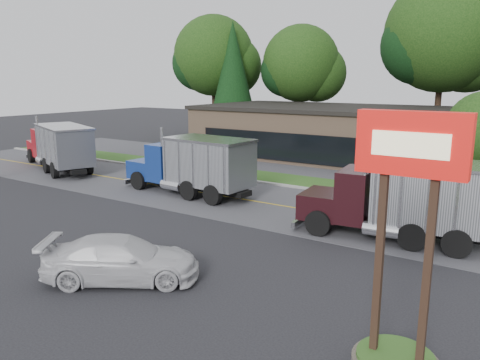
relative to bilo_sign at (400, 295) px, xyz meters
The scene contains 16 objects.
ground 10.98m from the bilo_sign, 166.61° to the left, with size 140.00×140.00×0.00m, color #2C2C31.
road 15.70m from the bilo_sign, 132.40° to the left, with size 60.00×8.00×0.02m, color slate.
center_line 15.70m from the bilo_sign, 132.40° to the left, with size 60.00×0.12×0.01m, color gold.
curb 19.00m from the bilo_sign, 123.77° to the left, with size 60.00×0.30×0.12m, color #9E9E99.
grass_verge 20.51m from the bilo_sign, 120.96° to the left, with size 60.00×3.40×0.03m, color #2C6221.
far_parking 24.91m from the bilo_sign, 115.02° to the left, with size 60.00×7.00×0.02m, color slate.
strip_mall 29.74m from the bilo_sign, 106.61° to the left, with size 32.00×12.00×4.00m, color #A17E63.
bilo_sign is the anchor object (origin of this frame).
tree_far_a 46.53m from the bilo_sign, 131.25° to the left, with size 9.61×9.05×13.71m.
tree_far_b 42.29m from the bilo_sign, 119.10° to the left, with size 8.59×8.09×12.26m.
tree_far_c 38.03m from the bilo_sign, 99.81° to the left, with size 11.04×10.39×15.74m.
evergreen_left 42.22m from the bilo_sign, 129.19° to the left, with size 5.53×5.53×12.58m.
dump_truck_red 29.85m from the bilo_sign, 157.51° to the left, with size 10.63×6.17×3.36m.
dump_truck_blue 18.16m from the bilo_sign, 143.04° to the left, with size 8.55×3.20×3.36m.
dump_truck_maroon 9.86m from the bilo_sign, 104.05° to the left, with size 7.83×3.34×3.36m.
rally_car 9.15m from the bilo_sign, behind, with size 2.08×5.11×1.48m, color silver.
Camera 1 is at (12.74, -12.15, 6.56)m, focal length 35.00 mm.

